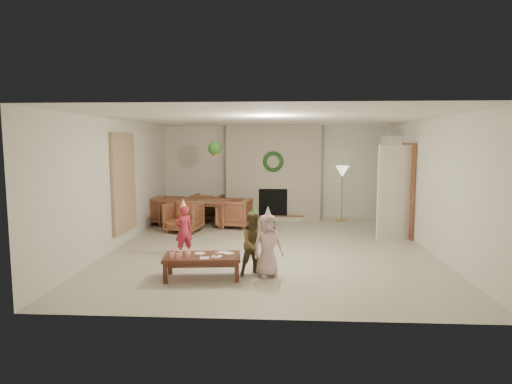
# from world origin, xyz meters

# --- Properties ---
(floor) EXTENTS (7.00, 7.00, 0.00)m
(floor) POSITION_xyz_m (0.00, 0.00, 0.00)
(floor) COLOR #B7B29E
(floor) RESTS_ON ground
(ceiling) EXTENTS (7.00, 7.00, 0.00)m
(ceiling) POSITION_xyz_m (0.00, 0.00, 2.50)
(ceiling) COLOR white
(ceiling) RESTS_ON wall_back
(wall_back) EXTENTS (7.00, 0.00, 7.00)m
(wall_back) POSITION_xyz_m (0.00, 3.50, 1.25)
(wall_back) COLOR silver
(wall_back) RESTS_ON floor
(wall_front) EXTENTS (7.00, 0.00, 7.00)m
(wall_front) POSITION_xyz_m (0.00, -3.50, 1.25)
(wall_front) COLOR silver
(wall_front) RESTS_ON floor
(wall_left) EXTENTS (0.00, 7.00, 7.00)m
(wall_left) POSITION_xyz_m (-3.00, 0.00, 1.25)
(wall_left) COLOR silver
(wall_left) RESTS_ON floor
(wall_right) EXTENTS (0.00, 7.00, 7.00)m
(wall_right) POSITION_xyz_m (3.00, 0.00, 1.25)
(wall_right) COLOR silver
(wall_right) RESTS_ON floor
(fireplace_mass) EXTENTS (2.50, 0.40, 2.50)m
(fireplace_mass) POSITION_xyz_m (0.00, 3.30, 1.25)
(fireplace_mass) COLOR brown
(fireplace_mass) RESTS_ON floor
(fireplace_hearth) EXTENTS (1.60, 0.30, 0.12)m
(fireplace_hearth) POSITION_xyz_m (0.00, 2.95, 0.06)
(fireplace_hearth) COLOR brown
(fireplace_hearth) RESTS_ON floor
(fireplace_firebox) EXTENTS (0.75, 0.12, 0.75)m
(fireplace_firebox) POSITION_xyz_m (0.00, 3.12, 0.45)
(fireplace_firebox) COLOR black
(fireplace_firebox) RESTS_ON floor
(fireplace_wreath) EXTENTS (0.54, 0.10, 0.54)m
(fireplace_wreath) POSITION_xyz_m (0.00, 3.07, 1.55)
(fireplace_wreath) COLOR #18411C
(fireplace_wreath) RESTS_ON fireplace_mass
(floor_lamp_base) EXTENTS (0.27, 0.27, 0.03)m
(floor_lamp_base) POSITION_xyz_m (1.80, 3.00, 0.01)
(floor_lamp_base) COLOR gold
(floor_lamp_base) RESTS_ON floor
(floor_lamp_post) EXTENTS (0.03, 0.03, 1.30)m
(floor_lamp_post) POSITION_xyz_m (1.80, 3.00, 0.68)
(floor_lamp_post) COLOR gold
(floor_lamp_post) RESTS_ON floor
(floor_lamp_shade) EXTENTS (0.35, 0.35, 0.29)m
(floor_lamp_shade) POSITION_xyz_m (1.80, 3.00, 1.30)
(floor_lamp_shade) COLOR beige
(floor_lamp_shade) RESTS_ON floor_lamp_post
(bookshelf_carcass) EXTENTS (0.30, 1.00, 2.20)m
(bookshelf_carcass) POSITION_xyz_m (2.84, 2.30, 1.10)
(bookshelf_carcass) COLOR white
(bookshelf_carcass) RESTS_ON floor
(bookshelf_shelf_a) EXTENTS (0.30, 0.92, 0.03)m
(bookshelf_shelf_a) POSITION_xyz_m (2.82, 2.30, 0.45)
(bookshelf_shelf_a) COLOR white
(bookshelf_shelf_a) RESTS_ON bookshelf_carcass
(bookshelf_shelf_b) EXTENTS (0.30, 0.92, 0.03)m
(bookshelf_shelf_b) POSITION_xyz_m (2.82, 2.30, 0.85)
(bookshelf_shelf_b) COLOR white
(bookshelf_shelf_b) RESTS_ON bookshelf_carcass
(bookshelf_shelf_c) EXTENTS (0.30, 0.92, 0.03)m
(bookshelf_shelf_c) POSITION_xyz_m (2.82, 2.30, 1.25)
(bookshelf_shelf_c) COLOR white
(bookshelf_shelf_c) RESTS_ON bookshelf_carcass
(bookshelf_shelf_d) EXTENTS (0.30, 0.92, 0.03)m
(bookshelf_shelf_d) POSITION_xyz_m (2.82, 2.30, 1.65)
(bookshelf_shelf_d) COLOR white
(bookshelf_shelf_d) RESTS_ON bookshelf_carcass
(books_row_lower) EXTENTS (0.20, 0.40, 0.24)m
(books_row_lower) POSITION_xyz_m (2.80, 2.15, 0.59)
(books_row_lower) COLOR maroon
(books_row_lower) RESTS_ON bookshelf_shelf_a
(books_row_mid) EXTENTS (0.20, 0.44, 0.24)m
(books_row_mid) POSITION_xyz_m (2.80, 2.35, 0.99)
(books_row_mid) COLOR #275D92
(books_row_mid) RESTS_ON bookshelf_shelf_b
(books_row_upper) EXTENTS (0.20, 0.36, 0.22)m
(books_row_upper) POSITION_xyz_m (2.80, 2.20, 1.38)
(books_row_upper) COLOR #9E6C21
(books_row_upper) RESTS_ON bookshelf_shelf_c
(door_frame) EXTENTS (0.05, 0.86, 2.04)m
(door_frame) POSITION_xyz_m (2.96, 1.20, 1.02)
(door_frame) COLOR brown
(door_frame) RESTS_ON floor
(door_leaf) EXTENTS (0.77, 0.32, 2.00)m
(door_leaf) POSITION_xyz_m (2.58, 0.82, 1.00)
(door_leaf) COLOR beige
(door_leaf) RESTS_ON floor
(curtain_panel) EXTENTS (0.06, 1.20, 2.00)m
(curtain_panel) POSITION_xyz_m (-2.96, 0.20, 1.25)
(curtain_panel) COLOR tan
(curtain_panel) RESTS_ON wall_left
(dining_table) EXTENTS (1.93, 1.28, 0.63)m
(dining_table) POSITION_xyz_m (-1.89, 2.18, 0.31)
(dining_table) COLOR brown
(dining_table) RESTS_ON floor
(dining_chair_near) EXTENTS (0.86, 0.88, 0.69)m
(dining_chair_near) POSITION_xyz_m (-2.02, 1.41, 0.35)
(dining_chair_near) COLOR brown
(dining_chair_near) RESTS_ON floor
(dining_chair_far) EXTENTS (0.86, 0.88, 0.69)m
(dining_chair_far) POSITION_xyz_m (-1.76, 2.96, 0.35)
(dining_chair_far) COLOR brown
(dining_chair_far) RESTS_ON floor
(dining_chair_left) EXTENTS (0.88, 0.86, 0.69)m
(dining_chair_left) POSITION_xyz_m (-2.66, 2.31, 0.35)
(dining_chair_left) COLOR brown
(dining_chair_left) RESTS_ON floor
(dining_chair_right) EXTENTS (0.88, 0.86, 0.69)m
(dining_chair_right) POSITION_xyz_m (-0.92, 2.02, 0.35)
(dining_chair_right) COLOR brown
(dining_chair_right) RESTS_ON floor
(hanging_plant_cord) EXTENTS (0.01, 0.01, 0.70)m
(hanging_plant_cord) POSITION_xyz_m (-1.30, 1.50, 2.15)
(hanging_plant_cord) COLOR tan
(hanging_plant_cord) RESTS_ON ceiling
(hanging_plant_pot) EXTENTS (0.16, 0.16, 0.12)m
(hanging_plant_pot) POSITION_xyz_m (-1.30, 1.50, 1.80)
(hanging_plant_pot) COLOR #A65135
(hanging_plant_pot) RESTS_ON hanging_plant_cord
(hanging_plant_foliage) EXTENTS (0.32, 0.32, 0.32)m
(hanging_plant_foliage) POSITION_xyz_m (-1.30, 1.50, 1.92)
(hanging_plant_foliage) COLOR #24521B
(hanging_plant_foliage) RESTS_ON hanging_plant_pot
(coffee_table_top) EXTENTS (1.20, 0.69, 0.05)m
(coffee_table_top) POSITION_xyz_m (-0.98, -1.99, 0.33)
(coffee_table_top) COLOR #52281B
(coffee_table_top) RESTS_ON floor
(coffee_table_apron) EXTENTS (1.11, 0.59, 0.07)m
(coffee_table_apron) POSITION_xyz_m (-0.98, -1.99, 0.27)
(coffee_table_apron) COLOR #52281B
(coffee_table_apron) RESTS_ON floor
(coffee_leg_fl) EXTENTS (0.07, 0.07, 0.30)m
(coffee_leg_fl) POSITION_xyz_m (-1.47, -2.28, 0.15)
(coffee_leg_fl) COLOR #52281B
(coffee_leg_fl) RESTS_ON floor
(coffee_leg_fr) EXTENTS (0.07, 0.07, 0.30)m
(coffee_leg_fr) POSITION_xyz_m (-0.44, -2.17, 0.15)
(coffee_leg_fr) COLOR #52281B
(coffee_leg_fr) RESTS_ON floor
(coffee_leg_bl) EXTENTS (0.07, 0.07, 0.30)m
(coffee_leg_bl) POSITION_xyz_m (-1.52, -1.81, 0.15)
(coffee_leg_bl) COLOR #52281B
(coffee_leg_bl) RESTS_ON floor
(coffee_leg_br) EXTENTS (0.07, 0.07, 0.30)m
(coffee_leg_br) POSITION_xyz_m (-0.49, -1.70, 0.15)
(coffee_leg_br) COLOR #52281B
(coffee_leg_br) RESTS_ON floor
(cup_a) EXTENTS (0.07, 0.07, 0.08)m
(cup_a) POSITION_xyz_m (-1.41, -2.17, 0.39)
(cup_a) COLOR white
(cup_a) RESTS_ON coffee_table_top
(cup_b) EXTENTS (0.07, 0.07, 0.08)m
(cup_b) POSITION_xyz_m (-1.42, -1.99, 0.39)
(cup_b) COLOR white
(cup_b) RESTS_ON coffee_table_top
(cup_c) EXTENTS (0.07, 0.07, 0.08)m
(cup_c) POSITION_xyz_m (-1.29, -2.20, 0.39)
(cup_c) COLOR white
(cup_c) RESTS_ON coffee_table_top
(cup_d) EXTENTS (0.07, 0.07, 0.08)m
(cup_d) POSITION_xyz_m (-1.31, -2.03, 0.39)
(cup_d) COLOR white
(cup_d) RESTS_ON coffee_table_top
(cup_e) EXTENTS (0.07, 0.07, 0.08)m
(cup_e) POSITION_xyz_m (-1.18, -2.12, 0.39)
(cup_e) COLOR white
(cup_e) RESTS_ON coffee_table_top
(cup_f) EXTENTS (0.07, 0.07, 0.08)m
(cup_f) POSITION_xyz_m (-1.20, -1.94, 0.39)
(cup_f) COLOR white
(cup_f) RESTS_ON coffee_table_top
(plate_a) EXTENTS (0.17, 0.17, 0.01)m
(plate_a) POSITION_xyz_m (-1.03, -1.89, 0.36)
(plate_a) COLOR white
(plate_a) RESTS_ON coffee_table_top
(plate_b) EXTENTS (0.17, 0.17, 0.01)m
(plate_b) POSITION_xyz_m (-0.75, -2.06, 0.36)
(plate_b) COLOR white
(plate_b) RESTS_ON coffee_table_top
(plate_c) EXTENTS (0.17, 0.17, 0.01)m
(plate_c) POSITION_xyz_m (-0.59, -1.86, 0.36)
(plate_c) COLOR white
(plate_c) RESTS_ON coffee_table_top
(food_scoop) EXTENTS (0.07, 0.07, 0.06)m
(food_scoop) POSITION_xyz_m (-0.75, -2.06, 0.39)
(food_scoop) COLOR tan
(food_scoop) RESTS_ON plate_b
(napkin_left) EXTENTS (0.15, 0.15, 0.01)m
(napkin_left) POSITION_xyz_m (-0.92, -2.14, 0.36)
(napkin_left) COLOR #FAB8B8
(napkin_left) RESTS_ON coffee_table_top
(napkin_right) EXTENTS (0.15, 0.15, 0.01)m
(napkin_right) POSITION_xyz_m (-0.69, -1.80, 0.36)
(napkin_right) COLOR #FAB8B8
(napkin_right) RESTS_ON coffee_table_top
(child_red) EXTENTS (0.40, 0.37, 0.92)m
(child_red) POSITION_xyz_m (-1.55, -0.70, 0.46)
(child_red) COLOR #A12232
(child_red) RESTS_ON floor
(party_hat_red) EXTENTS (0.15, 0.15, 0.18)m
(party_hat_red) POSITION_xyz_m (-1.55, -0.70, 0.96)
(party_hat_red) COLOR #FEEB54
(party_hat_red) RESTS_ON child_red
(child_plaid) EXTENTS (0.60, 0.55, 0.99)m
(child_plaid) POSITION_xyz_m (-0.20, -1.77, 0.49)
(child_plaid) COLOR brown
(child_plaid) RESTS_ON floor
(party_hat_plaid) EXTENTS (0.13, 0.13, 0.16)m
(party_hat_plaid) POSITION_xyz_m (-0.20, -1.77, 1.02)
(party_hat_plaid) COLOR #51BE5A
(party_hat_plaid) RESTS_ON child_plaid
(child_pink) EXTENTS (0.56, 0.48, 0.97)m
(child_pink) POSITION_xyz_m (0.01, -1.84, 0.48)
(child_pink) COLOR beige
(child_pink) RESTS_ON floor
(party_hat_pink) EXTENTS (0.15, 0.15, 0.17)m
(party_hat_pink) POSITION_xyz_m (0.01, -1.84, 1.01)
(party_hat_pink) COLOR silver
(party_hat_pink) RESTS_ON child_pink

